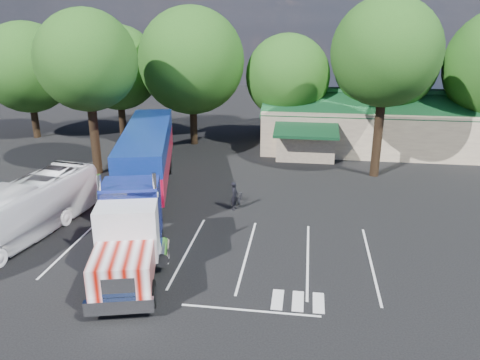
# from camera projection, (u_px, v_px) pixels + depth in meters

# --- Properties ---
(ground) EXTENTS (120.00, 120.00, 0.00)m
(ground) POSITION_uv_depth(u_px,v_px,m) (211.00, 208.00, 30.78)
(ground) COLOR black
(ground) RESTS_ON ground
(event_hall) EXTENTS (24.20, 14.12, 5.55)m
(event_hall) POSITION_uv_depth(u_px,v_px,m) (388.00, 124.00, 44.86)
(event_hall) COLOR beige
(event_hall) RESTS_ON ground
(tree_row_a) EXTENTS (9.00, 9.00, 11.68)m
(tree_row_a) POSITION_uv_depth(u_px,v_px,m) (27.00, 68.00, 46.86)
(tree_row_a) COLOR black
(tree_row_a) RESTS_ON ground
(tree_row_b) EXTENTS (8.40, 8.40, 11.35)m
(tree_row_b) POSITION_uv_depth(u_px,v_px,m) (118.00, 68.00, 46.87)
(tree_row_b) COLOR black
(tree_row_b) RESTS_ON ground
(tree_row_c) EXTENTS (10.00, 10.00, 13.05)m
(tree_row_c) POSITION_uv_depth(u_px,v_px,m) (192.00, 61.00, 43.99)
(tree_row_c) COLOR black
(tree_row_c) RESTS_ON ground
(tree_row_d) EXTENTS (8.00, 8.00, 10.60)m
(tree_row_d) POSITION_uv_depth(u_px,v_px,m) (288.00, 77.00, 44.46)
(tree_row_d) COLOR black
(tree_row_d) RESTS_ON ground
(tree_row_e) EXTENTS (9.60, 9.60, 12.90)m
(tree_row_e) POSITION_uv_depth(u_px,v_px,m) (386.00, 61.00, 43.22)
(tree_row_e) COLOR black
(tree_row_e) RESTS_ON ground
(tree_near_left) EXTENTS (7.60, 7.60, 12.65)m
(tree_near_left) POSITION_uv_depth(u_px,v_px,m) (87.00, 61.00, 34.94)
(tree_near_left) COLOR black
(tree_near_left) RESTS_ON ground
(tree_near_right) EXTENTS (8.00, 8.00, 13.50)m
(tree_near_right) POSITION_uv_depth(u_px,v_px,m) (386.00, 53.00, 34.08)
(tree_near_right) COLOR black
(tree_near_right) RESTS_ON ground
(semi_truck) EXTENTS (8.37, 23.07, 4.84)m
(semi_truck) POSITION_uv_depth(u_px,v_px,m) (144.00, 167.00, 30.13)
(semi_truck) COLOR black
(semi_truck) RESTS_ON ground
(woman) EXTENTS (0.56, 0.75, 1.88)m
(woman) POSITION_uv_depth(u_px,v_px,m) (234.00, 196.00, 30.26)
(woman) COLOR black
(woman) RESTS_ON ground
(bicycle) EXTENTS (0.60, 1.57, 0.82)m
(bicycle) POSITION_uv_depth(u_px,v_px,m) (240.00, 196.00, 31.65)
(bicycle) COLOR black
(bicycle) RESTS_ON ground
(tour_bus) EXTENTS (4.45, 11.77, 3.20)m
(tour_bus) POSITION_uv_depth(u_px,v_px,m) (19.00, 212.00, 25.99)
(tour_bus) COLOR white
(tour_bus) RESTS_ON ground
(silver_sedan) EXTENTS (4.42, 2.35, 1.38)m
(silver_sedan) POSITION_uv_depth(u_px,v_px,m) (294.00, 146.00, 42.97)
(silver_sedan) COLOR #A5A8AD
(silver_sedan) RESTS_ON ground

